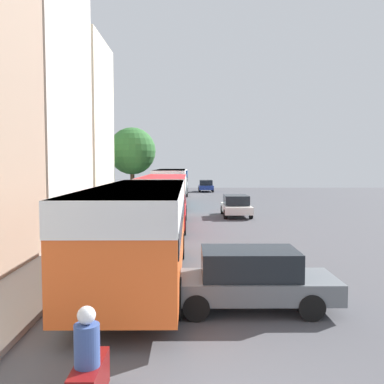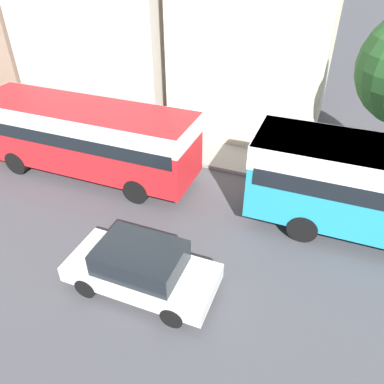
# 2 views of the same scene
# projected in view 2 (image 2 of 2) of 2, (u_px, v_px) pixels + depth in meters

# --- Properties ---
(bus_following) EXTENTS (2.56, 9.21, 2.97)m
(bus_following) POSITION_uv_depth(u_px,v_px,m) (84.00, 131.00, 14.89)
(bus_following) COLOR red
(bus_following) RESTS_ON ground_plane
(car_distant) EXTENTS (1.93, 4.26, 1.49)m
(car_distant) POSITION_uv_depth(u_px,v_px,m) (141.00, 267.00, 10.46)
(car_distant) COLOR silver
(car_distant) RESTS_ON ground_plane
(pedestrian_near_curb) EXTENTS (0.39, 0.39, 1.85)m
(pedestrian_near_curb) POSITION_uv_depth(u_px,v_px,m) (350.00, 158.00, 14.82)
(pedestrian_near_curb) COLOR #232838
(pedestrian_near_curb) RESTS_ON sidewalk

